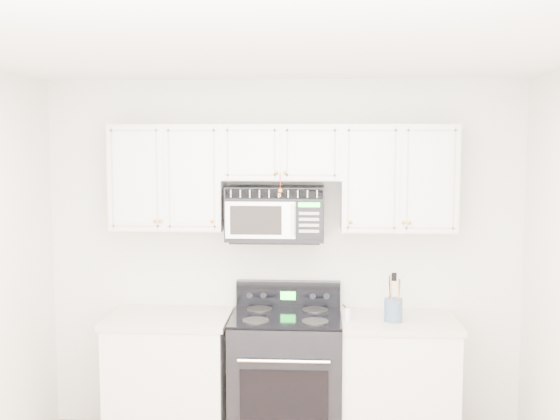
{
  "coord_description": "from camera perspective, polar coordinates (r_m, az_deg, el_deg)",
  "views": [
    {
      "loc": [
        0.27,
        -3.39,
        2.17
      ],
      "look_at": [
        0.0,
        1.3,
        1.69
      ],
      "focal_mm": 45.0,
      "sensor_mm": 36.0,
      "label": 1
    }
  ],
  "objects": [
    {
      "name": "microwave",
      "position": [
        5.0,
        -0.38,
        -0.25
      ],
      "size": [
        0.69,
        0.4,
        0.38
      ],
      "color": "black",
      "rests_on": "ground"
    },
    {
      "name": "base_cabinet_left",
      "position": [
        5.25,
        -8.92,
        -13.68
      ],
      "size": [
        0.86,
        0.65,
        0.92
      ],
      "color": "silver",
      "rests_on": "ground"
    },
    {
      "name": "upper_cabinets",
      "position": [
        4.99,
        0.19,
        3.09
      ],
      "size": [
        2.44,
        0.37,
        0.75
      ],
      "color": "silver",
      "rests_on": "ground"
    },
    {
      "name": "base_cabinet_right",
      "position": [
        5.16,
        9.27,
        -14.01
      ],
      "size": [
        0.86,
        0.65,
        0.92
      ],
      "color": "silver",
      "rests_on": "ground"
    },
    {
      "name": "range",
      "position": [
        5.11,
        0.52,
        -13.46
      ],
      "size": [
        0.77,
        0.7,
        1.12
      ],
      "color": "black",
      "rests_on": "ground"
    },
    {
      "name": "shaker_pepper",
      "position": [
        4.9,
        5.49,
        -8.31
      ],
      "size": [
        0.05,
        0.05,
        0.11
      ],
      "color": "silver",
      "rests_on": "base_cabinet_right"
    },
    {
      "name": "utensil_crock",
      "position": [
        4.92,
        9.19,
        -7.96
      ],
      "size": [
        0.13,
        0.13,
        0.34
      ],
      "color": "#3B4C6C",
      "rests_on": "base_cabinet_right"
    },
    {
      "name": "shaker_salt",
      "position": [
        5.01,
        5.31,
        -8.12
      ],
      "size": [
        0.04,
        0.04,
        0.09
      ],
      "color": "silver",
      "rests_on": "base_cabinet_right"
    },
    {
      "name": "room",
      "position": [
        3.51,
        -1.25,
        -8.53
      ],
      "size": [
        3.51,
        3.51,
        2.61
      ],
      "color": "brown",
      "rests_on": "ground"
    }
  ]
}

